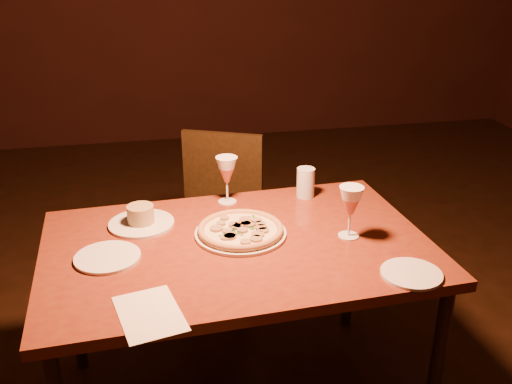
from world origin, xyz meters
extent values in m
cube|color=brown|center=(-0.28, 0.09, 0.69)|extent=(1.35, 0.90, 0.04)
cylinder|color=black|center=(-0.90, 0.43, 0.33)|extent=(0.05, 0.05, 0.67)
cylinder|color=black|center=(0.34, -0.25, 0.33)|extent=(0.05, 0.05, 0.67)
cylinder|color=black|center=(0.30, 0.49, 0.33)|extent=(0.05, 0.05, 0.67)
cube|color=black|center=(-0.27, 0.80, 0.43)|extent=(0.53, 0.53, 0.04)
cube|color=black|center=(-0.20, 0.97, 0.64)|extent=(0.37, 0.19, 0.38)
cylinder|color=black|center=(-0.49, 0.72, 0.20)|extent=(0.03, 0.03, 0.41)
cylinder|color=black|center=(-0.35, 1.02, 0.20)|extent=(0.03, 0.03, 0.41)
cylinder|color=black|center=(-0.20, 0.59, 0.20)|extent=(0.03, 0.03, 0.41)
cylinder|color=black|center=(-0.06, 0.88, 0.20)|extent=(0.03, 0.03, 0.41)
cylinder|color=white|center=(-0.26, 0.15, 0.71)|extent=(0.32, 0.32, 0.01)
cylinder|color=beige|center=(-0.26, 0.15, 0.72)|extent=(0.29, 0.29, 0.01)
torus|color=tan|center=(-0.26, 0.15, 0.73)|extent=(0.30, 0.30, 0.02)
cylinder|color=white|center=(-0.60, 0.30, 0.71)|extent=(0.24, 0.24, 0.01)
cylinder|color=#A1875C|center=(-0.60, 0.30, 0.75)|extent=(0.10, 0.10, 0.07)
cylinder|color=silver|center=(0.06, 0.43, 0.77)|extent=(0.07, 0.07, 0.12)
cylinder|color=white|center=(-0.72, 0.07, 0.71)|extent=(0.22, 0.22, 0.01)
cylinder|color=white|center=(0.21, -0.23, 0.71)|extent=(0.19, 0.19, 0.01)
cube|color=white|center=(-0.59, -0.26, 0.71)|extent=(0.21, 0.27, 0.00)
camera|label=1|loc=(-0.57, -1.62, 1.64)|focal=40.00mm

